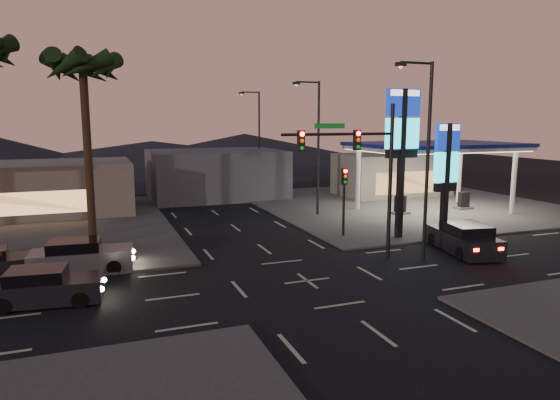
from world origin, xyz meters
name	(u,v)px	position (x,y,z in m)	size (l,w,h in m)	color
ground	(307,281)	(0.00, 0.00, 0.00)	(140.00, 140.00, 0.00)	black
corner_lot_ne	(403,204)	(16.00, 16.00, 0.06)	(24.00, 24.00, 0.12)	#47443F
gas_station	(435,148)	(16.00, 12.00, 5.08)	(12.20, 8.20, 5.47)	silver
convenience_store	(391,175)	(18.00, 21.00, 2.00)	(10.00, 6.00, 4.00)	#726B5B
pylon_sign_tall	(402,134)	(8.50, 5.50, 6.39)	(2.20, 0.35, 9.00)	black
pylon_sign_short	(446,163)	(11.00, 4.50, 4.66)	(1.60, 0.35, 7.00)	black
traffic_signal_mast	(361,160)	(3.76, 1.99, 5.23)	(6.10, 0.39, 8.00)	black
pedestal_signal	(344,191)	(5.50, 6.98, 2.92)	(0.32, 0.39, 4.30)	black
streetlight_near	(425,150)	(6.79, 1.00, 5.72)	(2.14, 0.25, 10.00)	black
streetlight_mid	(316,140)	(6.79, 14.00, 5.72)	(2.14, 0.25, 10.00)	black
streetlight_far	(257,135)	(6.79, 28.00, 5.72)	(2.14, 0.25, 10.00)	black
palm_a	(83,78)	(-9.00, 9.50, 9.43)	(4.41, 4.41, 10.86)	black
building_far_west	(21,190)	(-14.00, 22.00, 2.00)	(16.00, 8.00, 4.00)	#726B5B
building_far_mid	(216,174)	(2.00, 26.00, 2.20)	(12.00, 9.00, 4.40)	#4C4C51
hill_right	(245,149)	(15.00, 60.00, 2.50)	(50.00, 50.00, 5.00)	black
hill_center	(152,154)	(0.00, 60.00, 2.00)	(60.00, 60.00, 4.00)	black
car_lane_a_front	(44,287)	(-10.86, 1.09, 0.66)	(4.53, 2.25, 1.43)	black
car_lane_b_front	(81,257)	(-9.57, 5.17, 0.72)	(4.89, 2.35, 1.55)	slate
suv_station	(464,239)	(9.98, 1.51, 0.77)	(2.98, 5.24, 1.65)	black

